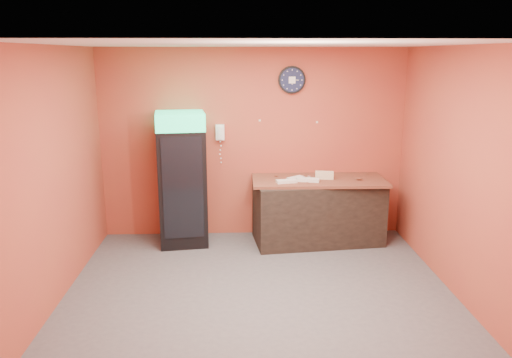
{
  "coord_description": "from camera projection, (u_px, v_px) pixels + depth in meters",
  "views": [
    {
      "loc": [
        -0.26,
        -5.32,
        2.7
      ],
      "look_at": [
        -0.01,
        0.6,
        1.21
      ],
      "focal_mm": 35.0,
      "sensor_mm": 36.0,
      "label": 1
    }
  ],
  "objects": [
    {
      "name": "beverage_cooler",
      "position": [
        181.0,
        181.0,
        7.12
      ],
      "size": [
        0.75,
        0.76,
        1.91
      ],
      "rotation": [
        0.0,
        0.0,
        0.13
      ],
      "color": "black",
      "rests_on": "floor"
    },
    {
      "name": "prep_counter",
      "position": [
        318.0,
        212.0,
        7.3
      ],
      "size": [
        1.9,
        1.01,
        0.91
      ],
      "primitive_type": "cube",
      "rotation": [
        0.0,
        0.0,
        0.11
      ],
      "color": "black",
      "rests_on": "floor"
    },
    {
      "name": "wall_phone",
      "position": [
        220.0,
        132.0,
        7.31
      ],
      "size": [
        0.13,
        0.11,
        0.23
      ],
      "color": "white",
      "rests_on": "back_wall"
    },
    {
      "name": "floor",
      "position": [
        259.0,
        292.0,
        5.83
      ],
      "size": [
        4.5,
        4.5,
        0.0
      ],
      "primitive_type": "plane",
      "color": "#47474C",
      "rests_on": "ground"
    },
    {
      "name": "right_wall",
      "position": [
        460.0,
        174.0,
        5.58
      ],
      "size": [
        0.02,
        4.0,
        2.8
      ],
      "primitive_type": "cube",
      "color": "#A9492F",
      "rests_on": "floor"
    },
    {
      "name": "left_wall",
      "position": [
        52.0,
        178.0,
        5.4
      ],
      "size": [
        0.02,
        4.0,
        2.8
      ],
      "primitive_type": "cube",
      "color": "#A9492F",
      "rests_on": "floor"
    },
    {
      "name": "wrapped_sandwich_mid",
      "position": [
        308.0,
        180.0,
        7.04
      ],
      "size": [
        0.33,
        0.2,
        0.04
      ],
      "primitive_type": "cube",
      "rotation": [
        0.0,
        0.0,
        -0.25
      ],
      "color": "silver",
      "rests_on": "butcher_paper"
    },
    {
      "name": "wrapped_sandwich_left",
      "position": [
        287.0,
        181.0,
        6.97
      ],
      "size": [
        0.3,
        0.17,
        0.04
      ],
      "primitive_type": "cube",
      "rotation": [
        0.0,
        0.0,
        0.2
      ],
      "color": "silver",
      "rests_on": "butcher_paper"
    },
    {
      "name": "back_wall",
      "position": [
        253.0,
        144.0,
        7.43
      ],
      "size": [
        4.5,
        0.02,
        2.8
      ],
      "primitive_type": "cube",
      "color": "#A9492F",
      "rests_on": "floor"
    },
    {
      "name": "butcher_paper",
      "position": [
        319.0,
        180.0,
        7.18
      ],
      "size": [
        1.92,
        0.85,
        0.04
      ],
      "primitive_type": "cube",
      "rotation": [
        0.0,
        0.0,
        -0.01
      ],
      "color": "brown",
      "rests_on": "prep_counter"
    },
    {
      "name": "kitchen_tool",
      "position": [
        309.0,
        178.0,
        7.14
      ],
      "size": [
        0.05,
        0.05,
        0.05
      ],
      "primitive_type": "cylinder",
      "color": "silver",
      "rests_on": "butcher_paper"
    },
    {
      "name": "wall_clock",
      "position": [
        292.0,
        80.0,
        7.19
      ],
      "size": [
        0.4,
        0.06,
        0.4
      ],
      "color": "black",
      "rests_on": "back_wall"
    },
    {
      "name": "ceiling",
      "position": [
        260.0,
        44.0,
        5.15
      ],
      "size": [
        4.5,
        4.0,
        0.02
      ],
      "primitive_type": "cube",
      "color": "white",
      "rests_on": "back_wall"
    },
    {
      "name": "sub_roll_stack",
      "position": [
        324.0,
        175.0,
        7.17
      ],
      "size": [
        0.27,
        0.13,
        0.11
      ],
      "rotation": [
        0.0,
        0.0,
        -0.15
      ],
      "color": "beige",
      "rests_on": "butcher_paper"
    },
    {
      "name": "wrapped_sandwich_right",
      "position": [
        295.0,
        178.0,
        7.15
      ],
      "size": [
        0.26,
        0.24,
        0.04
      ],
      "primitive_type": "cube",
      "rotation": [
        0.0,
        0.0,
        0.66
      ],
      "color": "silver",
      "rests_on": "butcher_paper"
    }
  ]
}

